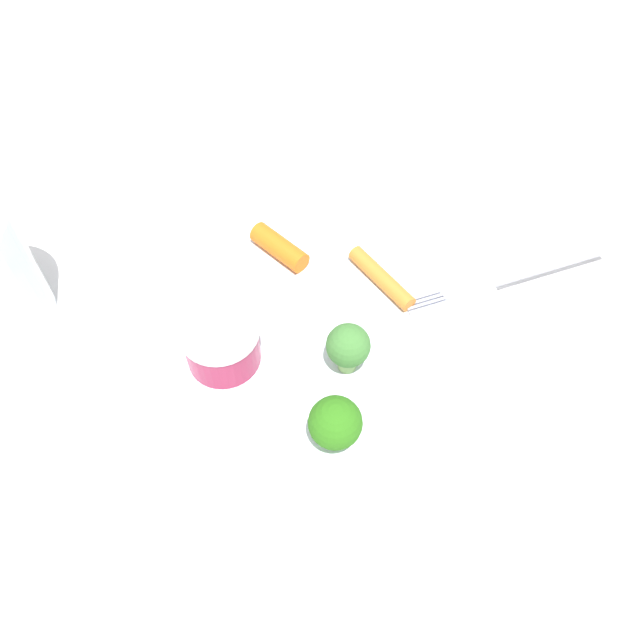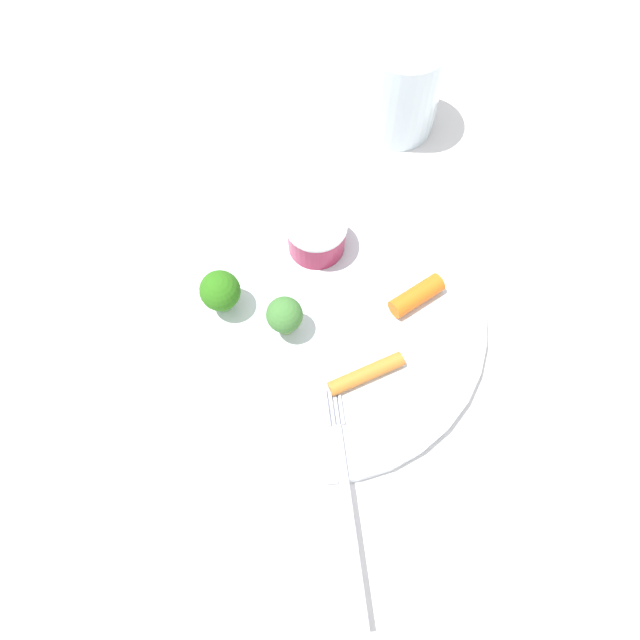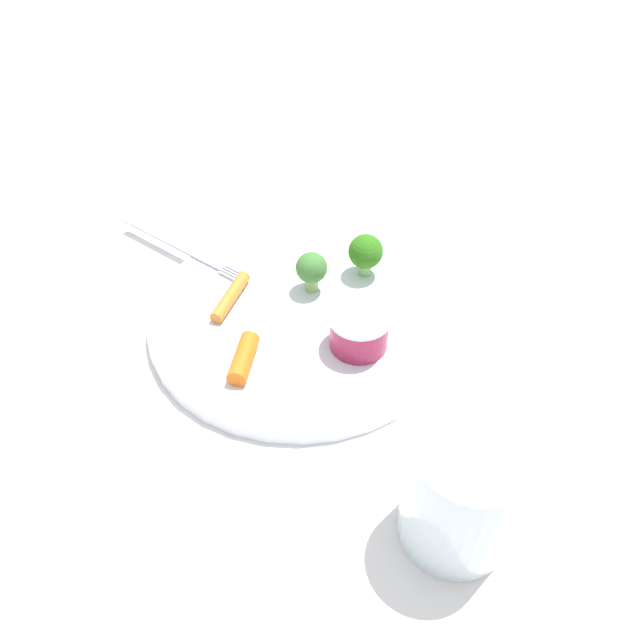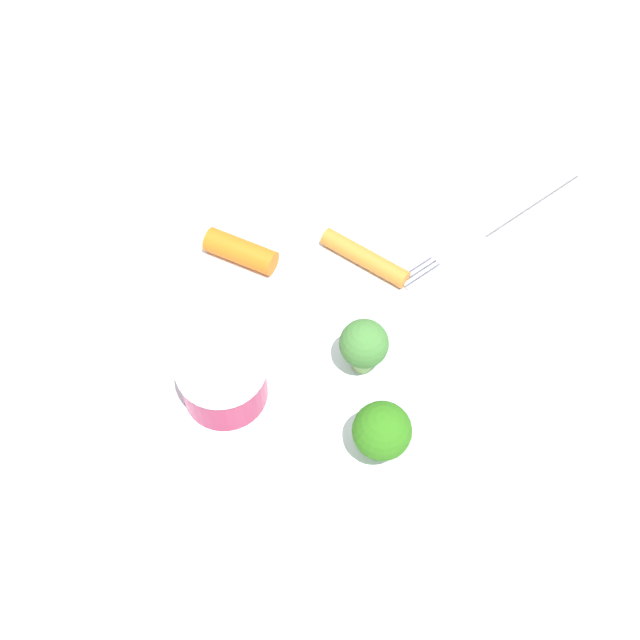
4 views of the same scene
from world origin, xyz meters
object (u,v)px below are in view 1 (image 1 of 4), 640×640
at_px(sauce_cup, 222,344).
at_px(carrot_stick_0, 279,247).
at_px(carrot_stick_1, 381,278).
at_px(broccoli_floret_1, 335,424).
at_px(broccoli_floret_0, 348,347).
at_px(fork, 507,278).
at_px(plate, 318,340).

xyz_separation_m(sauce_cup, carrot_stick_0, (0.02, -0.09, -0.01)).
bearing_deg(carrot_stick_1, broccoli_floret_1, 106.62).
bearing_deg(broccoli_floret_0, fork, -115.69).
xyz_separation_m(carrot_stick_0, fork, (-0.15, -0.07, -0.01)).
distance_m(broccoli_floret_1, fork, 0.18).
bearing_deg(sauce_cup, carrot_stick_0, -77.85).
bearing_deg(broccoli_floret_0, plate, -19.48).
relative_size(plate, carrot_stick_1, 4.42).
height_order(broccoli_floret_0, fork, broccoli_floret_0).
distance_m(plate, carrot_stick_0, 0.08).
bearing_deg(plate, sauce_cup, 48.37).
bearing_deg(carrot_stick_0, fork, -155.97).
bearing_deg(carrot_stick_0, broccoli_floret_0, 148.53).
xyz_separation_m(plate, broccoli_floret_1, (-0.05, 0.06, 0.03)).
relative_size(sauce_cup, fork, 0.37).
xyz_separation_m(carrot_stick_0, carrot_stick_1, (-0.08, -0.02, -0.00)).
bearing_deg(broccoli_floret_0, carrot_stick_1, -78.07).
height_order(plate, broccoli_floret_1, broccoli_floret_1).
height_order(sauce_cup, broccoli_floret_1, broccoli_floret_1).
height_order(plate, fork, fork).
bearing_deg(sauce_cup, broccoli_floret_0, -152.25).
relative_size(broccoli_floret_0, carrot_stick_0, 0.84).
distance_m(plate, carrot_stick_1, 0.06).
xyz_separation_m(plate, carrot_stick_0, (0.06, -0.05, 0.01)).
distance_m(carrot_stick_0, fork, 0.16).
height_order(broccoli_floret_1, fork, broccoli_floret_1).
distance_m(broccoli_floret_1, carrot_stick_1, 0.13).
relative_size(sauce_cup, broccoli_floret_1, 1.22).
bearing_deg(fork, broccoli_floret_0, 64.31).
bearing_deg(sauce_cup, carrot_stick_1, -117.04).
xyz_separation_m(broccoli_floret_0, broccoli_floret_1, (-0.02, 0.05, 0.00)).
relative_size(broccoli_floret_0, broccoli_floret_1, 0.94).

